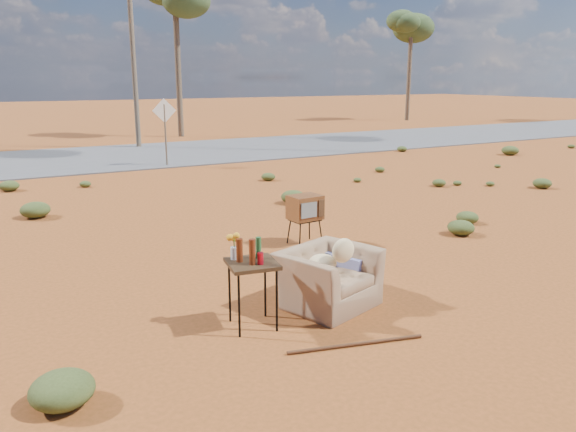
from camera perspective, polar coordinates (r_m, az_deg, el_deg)
ground at (r=7.66m, az=3.95°, el=-7.86°), size 140.00×140.00×0.00m
highway at (r=21.50m, az=-18.40°, el=5.66°), size 140.00×7.00×0.04m
armchair at (r=7.21m, az=4.49°, el=-5.39°), size 1.45×1.20×0.98m
tv_unit at (r=9.69m, az=1.76°, el=0.81°), size 0.57×0.48×0.87m
side_table at (r=6.44m, az=-4.07°, el=-4.41°), size 0.63×0.63×1.10m
rusty_bar at (r=6.29m, az=6.92°, el=-12.80°), size 1.52×0.41×0.04m
road_sign at (r=18.80m, az=-12.42°, el=9.50°), size 0.78×0.06×2.19m
eucalyptus_right at (r=39.72m, az=12.42°, el=18.07°), size 3.20×3.20×7.10m
utility_pole_center at (r=24.22m, az=-15.53°, el=16.51°), size 1.40×0.20×8.00m
scrub_patch at (r=11.14m, az=-12.11°, el=-0.43°), size 17.49×8.07×0.33m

